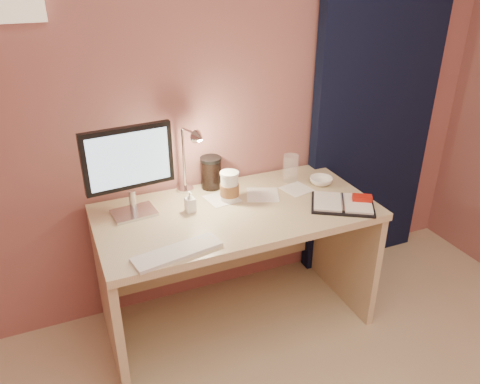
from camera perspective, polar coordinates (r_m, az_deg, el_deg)
name	(u,v)px	position (r m, az deg, el deg)	size (l,w,h in m)	color
room	(364,96)	(2.93, 14.86, 11.28)	(3.50, 3.50, 3.50)	#C6B28E
desk	(231,240)	(2.54, -1.08, -5.83)	(1.40, 0.70, 0.73)	tan
monitor	(128,164)	(2.26, -13.45, 3.37)	(0.43, 0.17, 0.46)	silver
keyboard	(177,252)	(2.04, -7.64, -7.26)	(0.39, 0.12, 0.02)	white
planner	(344,203)	(2.46, 12.59, -1.33)	(0.39, 0.37, 0.05)	black
paper_a	(297,189)	(2.58, 6.92, 0.35)	(0.14, 0.14, 0.00)	white
paper_b	(222,199)	(2.47, -2.23, -0.81)	(0.16, 0.16, 0.00)	white
paper_c	(263,195)	(2.51, 2.78, -0.33)	(0.17, 0.17, 0.00)	white
coffee_cup	(230,187)	(2.42, -1.28, 0.58)	(0.10, 0.10, 0.16)	white
clear_cup	(291,168)	(2.65, 6.18, 2.91)	(0.09, 0.09, 0.15)	white
bowl	(321,181)	(2.66, 9.86, 1.34)	(0.13, 0.13, 0.04)	white
lotion_bottle	(190,202)	(2.33, -6.10, -1.17)	(0.05, 0.05, 0.11)	white
dark_jar	(211,174)	(2.56, -3.55, 2.19)	(0.11, 0.11, 0.16)	black
desk_lamp	(184,156)	(2.39, -6.88, 4.33)	(0.13, 0.24, 0.38)	silver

